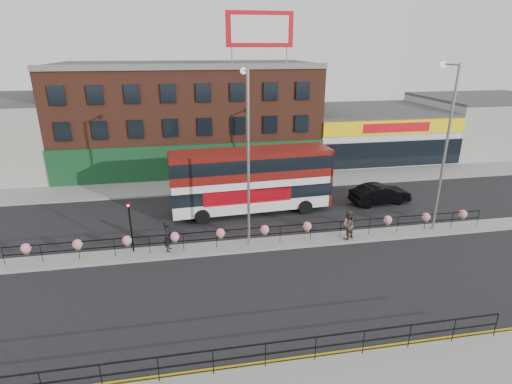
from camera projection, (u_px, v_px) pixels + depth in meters
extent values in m
plane|color=black|center=(264.00, 245.00, 25.16)|extent=(120.00, 120.00, 0.00)
cube|color=gray|center=(238.00, 184.00, 36.22)|extent=(60.00, 4.00, 0.15)
cube|color=gray|center=(264.00, 244.00, 25.13)|extent=(60.00, 1.60, 0.15)
cube|color=gold|center=(312.00, 355.00, 16.19)|extent=(60.00, 0.10, 0.01)
cube|color=gold|center=(313.00, 359.00, 16.03)|extent=(60.00, 0.10, 0.01)
cube|color=brown|center=(189.00, 116.00, 41.25)|extent=(25.00, 12.00, 10.00)
cube|color=#3F3F42|center=(186.00, 64.00, 39.48)|extent=(25.00, 12.00, 0.30)
cube|color=#134020|center=(192.00, 163.00, 36.77)|extent=(25.00, 0.25, 3.40)
cube|color=silver|center=(367.00, 133.00, 45.45)|extent=(15.00, 12.00, 5.00)
cube|color=#3F3F42|center=(370.00, 110.00, 44.54)|extent=(15.00, 12.00, 0.30)
cube|color=yellow|center=(396.00, 127.00, 39.21)|extent=(15.00, 0.25, 1.40)
cube|color=red|center=(397.00, 128.00, 39.10)|extent=(7.00, 0.10, 0.90)
cube|color=black|center=(393.00, 154.00, 40.14)|extent=(15.00, 0.25, 2.60)
cube|color=#999894|center=(483.00, 124.00, 47.74)|extent=(14.50, 12.00, 6.00)
cube|color=#3F3F42|center=(488.00, 98.00, 46.65)|extent=(14.50, 12.00, 0.30)
cube|color=red|center=(260.00, 29.00, 34.89)|extent=(6.00, 0.25, 3.00)
cube|color=silver|center=(260.00, 29.00, 34.76)|extent=(5.10, 0.04, 2.25)
cylinder|color=gray|center=(232.00, 56.00, 35.23)|extent=(0.12, 0.12, 1.40)
cylinder|color=gray|center=(287.00, 56.00, 36.07)|extent=(0.12, 0.12, 1.40)
cube|color=black|center=(265.00, 227.00, 24.73)|extent=(30.00, 0.05, 0.05)
cube|color=black|center=(265.00, 234.00, 24.90)|extent=(30.00, 0.05, 0.05)
cylinder|color=black|center=(3.00, 256.00, 22.41)|extent=(0.04, 0.04, 1.10)
cylinder|color=black|center=(41.00, 253.00, 22.75)|extent=(0.04, 0.04, 1.10)
cylinder|color=black|center=(78.00, 250.00, 23.08)|extent=(0.04, 0.04, 1.10)
cylinder|color=black|center=(114.00, 247.00, 23.41)|extent=(0.04, 0.04, 1.10)
cylinder|color=black|center=(149.00, 245.00, 23.75)|extent=(0.04, 0.04, 1.10)
cylinder|color=black|center=(183.00, 242.00, 24.08)|extent=(0.04, 0.04, 1.10)
cylinder|color=black|center=(217.00, 239.00, 24.41)|extent=(0.04, 0.04, 1.10)
cylinder|color=black|center=(249.00, 237.00, 24.75)|extent=(0.04, 0.04, 1.10)
cylinder|color=black|center=(280.00, 234.00, 25.08)|extent=(0.04, 0.04, 1.10)
cylinder|color=black|center=(311.00, 232.00, 25.42)|extent=(0.04, 0.04, 1.10)
cylinder|color=black|center=(340.00, 229.00, 25.75)|extent=(0.04, 0.04, 1.10)
cylinder|color=black|center=(369.00, 227.00, 26.08)|extent=(0.04, 0.04, 1.10)
cylinder|color=black|center=(398.00, 224.00, 26.42)|extent=(0.04, 0.04, 1.10)
cylinder|color=black|center=(425.00, 222.00, 26.75)|extent=(0.04, 0.04, 1.10)
cylinder|color=black|center=(452.00, 220.00, 27.09)|extent=(0.04, 0.04, 1.10)
cylinder|color=black|center=(478.00, 218.00, 27.42)|extent=(0.04, 0.04, 1.10)
sphere|color=#DA728A|center=(26.00, 248.00, 22.48)|extent=(0.56, 0.56, 0.56)
sphere|color=#265D19|center=(27.00, 252.00, 22.56)|extent=(0.36, 0.36, 0.36)
sphere|color=#DA728A|center=(77.00, 244.00, 22.94)|extent=(0.56, 0.56, 0.56)
sphere|color=#265D19|center=(78.00, 248.00, 23.02)|extent=(0.36, 0.36, 0.36)
sphere|color=#DA728A|center=(127.00, 240.00, 23.40)|extent=(0.56, 0.56, 0.56)
sphere|color=#265D19|center=(127.00, 244.00, 23.48)|extent=(0.36, 0.36, 0.36)
sphere|color=#DA728A|center=(175.00, 237.00, 23.86)|extent=(0.56, 0.56, 0.56)
sphere|color=#265D19|center=(175.00, 240.00, 23.94)|extent=(0.36, 0.36, 0.36)
sphere|color=#DA728A|center=(220.00, 233.00, 24.32)|extent=(0.56, 0.56, 0.56)
sphere|color=#265D19|center=(221.00, 236.00, 24.40)|extent=(0.36, 0.36, 0.36)
sphere|color=#DA728A|center=(265.00, 229.00, 24.78)|extent=(0.56, 0.56, 0.56)
sphere|color=#265D19|center=(265.00, 233.00, 24.86)|extent=(0.36, 0.36, 0.36)
sphere|color=#DA728A|center=(307.00, 226.00, 25.24)|extent=(0.56, 0.56, 0.56)
sphere|color=#265D19|center=(307.00, 229.00, 25.32)|extent=(0.36, 0.36, 0.36)
sphere|color=#DA728A|center=(348.00, 223.00, 25.70)|extent=(0.56, 0.56, 0.56)
sphere|color=#265D19|center=(348.00, 226.00, 25.78)|extent=(0.36, 0.36, 0.36)
sphere|color=#DA728A|center=(388.00, 220.00, 26.16)|extent=(0.56, 0.56, 0.56)
sphere|color=#265D19|center=(387.00, 223.00, 26.23)|extent=(0.36, 0.36, 0.36)
sphere|color=#DA728A|center=(426.00, 217.00, 26.61)|extent=(0.56, 0.56, 0.56)
sphere|color=#265D19|center=(425.00, 220.00, 26.69)|extent=(0.36, 0.36, 0.36)
sphere|color=#DA728A|center=(463.00, 214.00, 27.07)|extent=(0.56, 0.56, 0.56)
sphere|color=#265D19|center=(462.00, 217.00, 27.15)|extent=(0.36, 0.36, 0.36)
cube|color=black|center=(266.00, 344.00, 15.06)|extent=(20.00, 0.05, 0.05)
cube|color=black|center=(265.00, 354.00, 15.23)|extent=(20.00, 0.05, 0.05)
cylinder|color=black|center=(101.00, 377.00, 14.25)|extent=(0.04, 0.04, 1.10)
cylinder|color=black|center=(158.00, 369.00, 14.58)|extent=(0.04, 0.04, 1.10)
cylinder|color=black|center=(213.00, 362.00, 14.92)|extent=(0.04, 0.04, 1.10)
cylinder|color=black|center=(265.00, 355.00, 15.25)|extent=(0.04, 0.04, 1.10)
cylinder|color=black|center=(316.00, 349.00, 15.58)|extent=(0.04, 0.04, 1.10)
cylinder|color=black|center=(364.00, 342.00, 15.92)|extent=(0.04, 0.04, 1.10)
cylinder|color=black|center=(410.00, 336.00, 16.25)|extent=(0.04, 0.04, 1.10)
cylinder|color=black|center=(454.00, 330.00, 16.59)|extent=(0.04, 0.04, 1.10)
cylinder|color=black|center=(496.00, 325.00, 16.92)|extent=(0.04, 0.04, 1.10)
cube|color=silver|center=(251.00, 180.00, 29.41)|extent=(11.84, 3.32, 4.26)
cube|color=#60110D|center=(251.00, 164.00, 28.99)|extent=(11.90, 3.39, 1.92)
cube|color=black|center=(251.00, 189.00, 29.67)|extent=(11.93, 3.41, 0.96)
cube|color=black|center=(251.00, 162.00, 28.93)|extent=(11.95, 3.43, 0.96)
cube|color=#60110D|center=(251.00, 151.00, 28.67)|extent=(11.84, 3.32, 0.13)
cube|color=#60110D|center=(325.00, 174.00, 30.68)|extent=(0.35, 2.73, 4.26)
cube|color=red|center=(248.00, 197.00, 28.33)|extent=(6.38, 0.40, 1.06)
cylinder|color=black|center=(202.00, 217.00, 28.05)|extent=(1.08, 0.38, 1.06)
cylinder|color=black|center=(199.00, 203.00, 30.48)|extent=(1.08, 0.38, 1.06)
cylinder|color=black|center=(305.00, 207.00, 29.73)|extent=(1.08, 0.38, 1.06)
cylinder|color=black|center=(294.00, 195.00, 32.16)|extent=(1.08, 0.38, 1.06)
imported|color=black|center=(380.00, 194.00, 31.62)|extent=(2.71, 5.15, 1.58)
imported|color=black|center=(168.00, 236.00, 23.92)|extent=(0.88, 0.74, 1.89)
imported|color=#42362A|center=(348.00, 225.00, 25.39)|extent=(1.51, 1.47, 1.91)
cylinder|color=gray|center=(248.00, 164.00, 23.14)|extent=(0.17, 0.17, 10.48)
cylinder|color=gray|center=(245.00, 71.00, 22.10)|extent=(0.10, 1.57, 0.10)
sphere|color=silver|center=(243.00, 71.00, 22.85)|extent=(0.38, 0.38, 0.38)
cylinder|color=gray|center=(445.00, 152.00, 25.20)|extent=(0.17, 0.17, 10.73)
cylinder|color=gray|center=(451.00, 64.00, 24.13)|extent=(0.11, 1.61, 0.11)
sphere|color=silver|center=(443.00, 65.00, 24.89)|extent=(0.39, 0.39, 0.39)
cylinder|color=black|center=(131.00, 227.00, 23.59)|extent=(0.10, 0.10, 3.20)
imported|color=black|center=(128.00, 202.00, 23.04)|extent=(0.15, 0.18, 0.90)
sphere|color=#FF190C|center=(128.00, 206.00, 22.99)|extent=(0.14, 0.14, 0.14)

